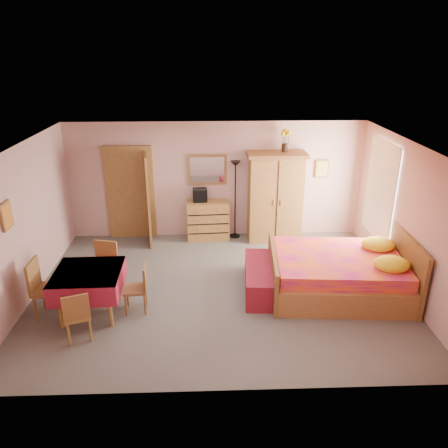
{
  "coord_description": "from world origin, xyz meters",
  "views": [
    {
      "loc": [
        -0.16,
        -6.84,
        4.07
      ],
      "look_at": [
        0.1,
        0.3,
        1.15
      ],
      "focal_mm": 35.0,
      "sensor_mm": 36.0,
      "label": 1
    }
  ],
  "objects_px": {
    "stereo": "(200,195)",
    "dining_table": "(90,292)",
    "chest_of_drawers": "(208,220)",
    "chair_north": "(103,269)",
    "bench": "(261,279)",
    "chair_south": "(77,314)",
    "wardrobe": "(275,197)",
    "chair_west": "(49,289)",
    "bed": "(338,263)",
    "floor_lamp": "(235,200)",
    "sunflower_vase": "(285,140)",
    "chair_east": "(135,289)",
    "wall_mirror": "(207,170)"
  },
  "relations": [
    {
      "from": "wardrobe",
      "to": "chair_north",
      "type": "distance_m",
      "value": 4.04
    },
    {
      "from": "bed",
      "to": "stereo",
      "type": "bearing_deg",
      "value": 139.78
    },
    {
      "from": "chest_of_drawers",
      "to": "bed",
      "type": "distance_m",
      "value": 3.31
    },
    {
      "from": "chair_south",
      "to": "chair_west",
      "type": "bearing_deg",
      "value": 115.05
    },
    {
      "from": "sunflower_vase",
      "to": "bed",
      "type": "xyz_separation_m",
      "value": [
        0.63,
        -2.38,
        -1.67
      ]
    },
    {
      "from": "bench",
      "to": "chair_south",
      "type": "xyz_separation_m",
      "value": [
        -2.87,
        -1.26,
        0.17
      ]
    },
    {
      "from": "stereo",
      "to": "chest_of_drawers",
      "type": "bearing_deg",
      "value": -8.65
    },
    {
      "from": "chair_east",
      "to": "bed",
      "type": "bearing_deg",
      "value": -86.77
    },
    {
      "from": "sunflower_vase",
      "to": "chair_south",
      "type": "relative_size",
      "value": 0.58
    },
    {
      "from": "chair_south",
      "to": "sunflower_vase",
      "type": "bearing_deg",
      "value": 25.57
    },
    {
      "from": "bed",
      "to": "chest_of_drawers",
      "type": "bearing_deg",
      "value": 138.06
    },
    {
      "from": "bed",
      "to": "floor_lamp",
      "type": "bearing_deg",
      "value": 128.54
    },
    {
      "from": "chest_of_drawers",
      "to": "wardrobe",
      "type": "height_order",
      "value": "wardrobe"
    },
    {
      "from": "wardrobe",
      "to": "bench",
      "type": "xyz_separation_m",
      "value": [
        -0.55,
        -2.27,
        -0.75
      ]
    },
    {
      "from": "floor_lamp",
      "to": "sunflower_vase",
      "type": "relative_size",
      "value": 3.69
    },
    {
      "from": "bed",
      "to": "dining_table",
      "type": "height_order",
      "value": "bed"
    },
    {
      "from": "chair_north",
      "to": "bench",
      "type": "bearing_deg",
      "value": -167.16
    },
    {
      "from": "bench",
      "to": "wall_mirror",
      "type": "bearing_deg",
      "value": 109.91
    },
    {
      "from": "sunflower_vase",
      "to": "chair_west",
      "type": "height_order",
      "value": "sunflower_vase"
    },
    {
      "from": "wardrobe",
      "to": "chair_east",
      "type": "bearing_deg",
      "value": -134.62
    },
    {
      "from": "chest_of_drawers",
      "to": "wardrobe",
      "type": "bearing_deg",
      "value": -6.53
    },
    {
      "from": "bench",
      "to": "chair_north",
      "type": "distance_m",
      "value": 2.77
    },
    {
      "from": "wall_mirror",
      "to": "bench",
      "type": "xyz_separation_m",
      "value": [
        0.93,
        -2.57,
        -1.31
      ]
    },
    {
      "from": "chest_of_drawers",
      "to": "bench",
      "type": "height_order",
      "value": "chest_of_drawers"
    },
    {
      "from": "chair_north",
      "to": "chest_of_drawers",
      "type": "bearing_deg",
      "value": -114.8
    },
    {
      "from": "bed",
      "to": "chair_east",
      "type": "distance_m",
      "value": 3.52
    },
    {
      "from": "sunflower_vase",
      "to": "chair_east",
      "type": "xyz_separation_m",
      "value": [
        -2.84,
        -2.9,
        -1.82
      ]
    },
    {
      "from": "dining_table",
      "to": "chair_south",
      "type": "height_order",
      "value": "chair_south"
    },
    {
      "from": "chest_of_drawers",
      "to": "bench",
      "type": "relative_size",
      "value": 0.64
    },
    {
      "from": "wardrobe",
      "to": "bench",
      "type": "distance_m",
      "value": 2.46
    },
    {
      "from": "wall_mirror",
      "to": "dining_table",
      "type": "distance_m",
      "value": 3.87
    },
    {
      "from": "stereo",
      "to": "chair_south",
      "type": "relative_size",
      "value": 0.38
    },
    {
      "from": "bed",
      "to": "wardrobe",
      "type": "bearing_deg",
      "value": 113.49
    },
    {
      "from": "dining_table",
      "to": "chair_east",
      "type": "distance_m",
      "value": 0.72
    },
    {
      "from": "bed",
      "to": "bench",
      "type": "height_order",
      "value": "bed"
    },
    {
      "from": "floor_lamp",
      "to": "bench",
      "type": "distance_m",
      "value": 2.52
    },
    {
      "from": "chair_south",
      "to": "chair_east",
      "type": "relative_size",
      "value": 1.0
    },
    {
      "from": "floor_lamp",
      "to": "wardrobe",
      "type": "relative_size",
      "value": 0.89
    },
    {
      "from": "floor_lamp",
      "to": "wardrobe",
      "type": "height_order",
      "value": "wardrobe"
    },
    {
      "from": "stereo",
      "to": "sunflower_vase",
      "type": "xyz_separation_m",
      "value": [
        1.82,
        -0.03,
        1.2
      ]
    },
    {
      "from": "floor_lamp",
      "to": "chair_north",
      "type": "xyz_separation_m",
      "value": [
        -2.45,
        -2.39,
        -0.42
      ]
    },
    {
      "from": "floor_lamp",
      "to": "chair_north",
      "type": "distance_m",
      "value": 3.45
    },
    {
      "from": "wardrobe",
      "to": "dining_table",
      "type": "height_order",
      "value": "wardrobe"
    },
    {
      "from": "chest_of_drawers",
      "to": "chair_north",
      "type": "height_order",
      "value": "chair_north"
    },
    {
      "from": "wall_mirror",
      "to": "wardrobe",
      "type": "distance_m",
      "value": 1.61
    },
    {
      "from": "bed",
      "to": "dining_table",
      "type": "relative_size",
      "value": 2.28
    },
    {
      "from": "bench",
      "to": "chair_east",
      "type": "relative_size",
      "value": 1.78
    },
    {
      "from": "stereo",
      "to": "dining_table",
      "type": "bearing_deg",
      "value": -120.29
    },
    {
      "from": "chest_of_drawers",
      "to": "stereo",
      "type": "relative_size",
      "value": 3.0
    },
    {
      "from": "stereo",
      "to": "bed",
      "type": "height_order",
      "value": "stereo"
    }
  ]
}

